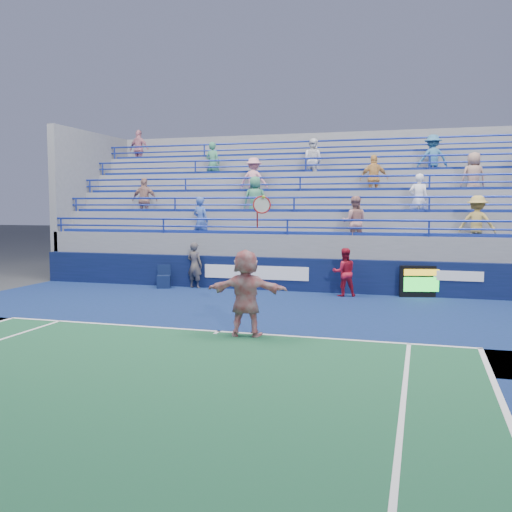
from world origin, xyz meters
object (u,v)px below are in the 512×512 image
(serve_speed_board, at_px, (423,282))
(line_judge, at_px, (195,265))
(ball_girl, at_px, (344,272))
(judge_chair, at_px, (164,281))
(tennis_player, at_px, (246,293))

(serve_speed_board, xyz_separation_m, line_judge, (-7.50, -0.09, 0.30))
(line_judge, distance_m, ball_girl, 5.16)
(judge_chair, xyz_separation_m, ball_girl, (6.15, -0.07, 0.50))
(tennis_player, bearing_deg, ball_girl, 77.83)
(tennis_player, distance_m, ball_girl, 6.19)
(judge_chair, bearing_deg, line_judge, 17.15)
(judge_chair, height_order, line_judge, line_judge)
(judge_chair, relative_size, tennis_player, 0.26)
(line_judge, relative_size, ball_girl, 1.04)
(serve_speed_board, xyz_separation_m, ball_girl, (-2.35, -0.47, 0.26))
(serve_speed_board, bearing_deg, line_judge, -179.28)
(tennis_player, relative_size, ball_girl, 2.00)
(judge_chair, xyz_separation_m, tennis_player, (4.85, -6.12, 0.69))
(tennis_player, relative_size, line_judge, 1.92)
(tennis_player, distance_m, line_judge, 7.49)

